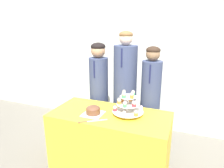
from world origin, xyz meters
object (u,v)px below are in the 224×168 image
(round_cake, at_px, (93,110))
(student_2, at_px, (150,107))
(cake_knife, at_px, (88,122))
(cupcake_stand, at_px, (128,104))
(student_0, at_px, (99,98))
(student_1, at_px, (125,99))

(round_cake, bearing_deg, student_2, 48.38)
(cake_knife, distance_m, cupcake_stand, 0.45)
(student_0, bearing_deg, cupcake_stand, -39.14)
(cake_knife, bearing_deg, cupcake_stand, 7.44)
(cupcake_stand, height_order, student_0, student_0)
(student_1, bearing_deg, cupcake_stand, -68.29)
(round_cake, xyz_separation_m, student_2, (0.50, 0.57, -0.11))
(cupcake_stand, xyz_separation_m, student_1, (-0.18, 0.44, -0.12))
(round_cake, height_order, student_1, student_1)
(student_0, distance_m, student_2, 0.70)
(cupcake_stand, bearing_deg, student_1, 111.71)
(student_2, bearing_deg, student_1, 180.00)
(round_cake, distance_m, student_2, 0.77)
(round_cake, distance_m, cupcake_stand, 0.38)
(round_cake, distance_m, student_1, 0.60)
(cake_knife, height_order, cupcake_stand, cupcake_stand)
(cake_knife, bearing_deg, student_0, 71.85)
(cupcake_stand, relative_size, student_0, 0.22)
(student_2, bearing_deg, cupcake_stand, -109.23)
(cake_knife, height_order, student_1, student_1)
(student_0, xyz_separation_m, student_1, (0.37, 0.00, 0.04))
(cake_knife, bearing_deg, student_2, 22.14)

